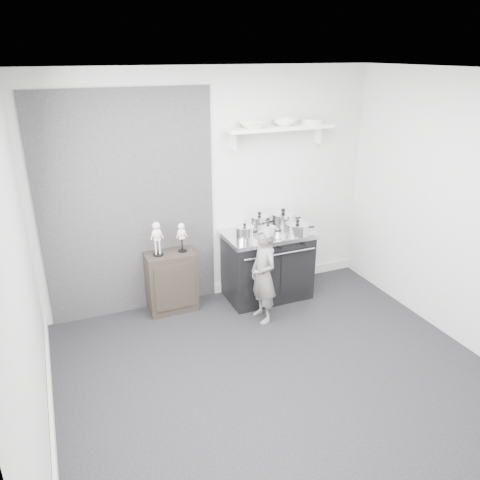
% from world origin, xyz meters
% --- Properties ---
extents(ground, '(4.00, 4.00, 0.00)m').
position_xyz_m(ground, '(0.00, 0.00, 0.00)').
color(ground, black).
rests_on(ground, ground).
extents(room_shell, '(4.02, 3.62, 2.71)m').
position_xyz_m(room_shell, '(-0.09, 0.15, 1.64)').
color(room_shell, silver).
rests_on(room_shell, ground).
extents(wall_shelf, '(1.30, 0.26, 0.24)m').
position_xyz_m(wall_shelf, '(0.80, 1.68, 2.01)').
color(wall_shelf, white).
rests_on(wall_shelf, room_shell).
extents(stove, '(1.05, 0.66, 0.84)m').
position_xyz_m(stove, '(0.58, 1.48, 0.43)').
color(stove, black).
rests_on(stove, ground).
extents(side_cabinet, '(0.55, 0.32, 0.72)m').
position_xyz_m(side_cabinet, '(-0.58, 1.61, 0.36)').
color(side_cabinet, black).
rests_on(side_cabinet, ground).
extents(child, '(0.29, 0.42, 1.11)m').
position_xyz_m(child, '(0.30, 1.00, 0.55)').
color(child, slate).
rests_on(child, ground).
extents(pot_front_left, '(0.30, 0.21, 0.20)m').
position_xyz_m(pot_front_left, '(0.24, 1.37, 0.93)').
color(pot_front_left, silver).
rests_on(pot_front_left, stove).
extents(pot_back_left, '(0.34, 0.26, 0.23)m').
position_xyz_m(pot_back_left, '(0.52, 1.59, 0.94)').
color(pot_back_left, silver).
rests_on(pot_back_left, stove).
extents(pot_back_right, '(0.40, 0.31, 0.23)m').
position_xyz_m(pot_back_right, '(0.83, 1.58, 0.93)').
color(pot_back_right, silver).
rests_on(pot_back_right, stove).
extents(pot_front_right, '(0.37, 0.28, 0.18)m').
position_xyz_m(pot_front_right, '(0.87, 1.29, 0.91)').
color(pot_front_right, silver).
rests_on(pot_front_right, stove).
extents(pot_front_center, '(0.27, 0.18, 0.16)m').
position_xyz_m(pot_front_center, '(0.51, 1.34, 0.91)').
color(pot_front_center, silver).
rests_on(pot_front_center, stove).
extents(skeleton_full, '(0.13, 0.08, 0.45)m').
position_xyz_m(skeleton_full, '(-0.71, 1.61, 0.94)').
color(skeleton_full, silver).
rests_on(skeleton_full, side_cabinet).
extents(skeleton_torso, '(0.11, 0.07, 0.39)m').
position_xyz_m(skeleton_torso, '(-0.43, 1.61, 0.91)').
color(skeleton_torso, silver).
rests_on(skeleton_torso, side_cabinet).
extents(bowl_large, '(0.30, 0.30, 0.07)m').
position_xyz_m(bowl_large, '(0.45, 1.67, 2.08)').
color(bowl_large, white).
rests_on(bowl_large, wall_shelf).
extents(bowl_small, '(0.26, 0.26, 0.08)m').
position_xyz_m(bowl_small, '(0.85, 1.67, 2.08)').
color(bowl_small, white).
rests_on(bowl_small, wall_shelf).
extents(plate_stack, '(0.28, 0.28, 0.06)m').
position_xyz_m(plate_stack, '(1.22, 1.67, 2.07)').
color(plate_stack, silver).
rests_on(plate_stack, wall_shelf).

